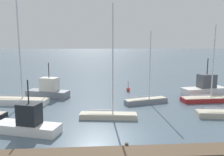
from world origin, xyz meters
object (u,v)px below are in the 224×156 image
sailboat_2 (146,100)px  fishing_boat_2 (28,123)px  fishing_boat_1 (205,88)px  sailboat_5 (207,98)px  fishing_boat_0 (48,90)px  sailboat_1 (108,113)px  sailboat_6 (18,100)px  channel_buoy_1 (128,89)px

sailboat_2 → fishing_boat_2: sailboat_2 is taller
sailboat_2 → fishing_boat_1: bearing=6.7°
sailboat_5 → fishing_boat_0: (-20.66, 3.89, 0.53)m
sailboat_1 → sailboat_6: bearing=157.3°
fishing_boat_1 → fishing_boat_0: bearing=168.8°
sailboat_5 → fishing_boat_2: (-19.75, -8.62, 0.37)m
fishing_boat_2 → fishing_boat_0: bearing=111.5°
sailboat_1 → sailboat_2: size_ratio=1.25×
sailboat_1 → channel_buoy_1: bearing=79.6°
sailboat_5 → sailboat_1: bearing=-159.2°
sailboat_1 → fishing_boat_2: 7.54m
sailboat_6 → sailboat_1: bearing=-20.0°
sailboat_2 → fishing_boat_1: size_ratio=1.30×
sailboat_1 → sailboat_2: (4.97, 5.29, -0.08)m
fishing_boat_0 → fishing_boat_1: (22.25, -0.04, 0.04)m
sailboat_5 → channel_buoy_1: bearing=140.6°
sailboat_1 → fishing_boat_0: bearing=136.1°
sailboat_1 → channel_buoy_1: size_ratio=6.99×
sailboat_2 → channel_buoy_1: sailboat_2 is taller
fishing_boat_0 → channel_buoy_1: size_ratio=3.89×
sailboat_6 → channel_buoy_1: bearing=33.1°
sailboat_2 → fishing_boat_1: (9.51, 4.05, 0.57)m
sailboat_2 → sailboat_5: bearing=-15.0°
sailboat_6 → fishing_boat_1: bearing=16.7°
sailboat_1 → fishing_boat_1: size_ratio=1.62×
sailboat_1 → fishing_boat_0: (-7.77, 9.38, 0.45)m
sailboat_1 → fishing_boat_2: (-6.85, -3.13, 0.30)m
sailboat_2 → fishing_boat_0: sailboat_2 is taller
sailboat_2 → sailboat_1: bearing=-149.6°
sailboat_2 → sailboat_6: sailboat_6 is taller
sailboat_5 → fishing_boat_1: size_ratio=1.41×
sailboat_1 → fishing_boat_0: sailboat_1 is taller
sailboat_1 → fishing_boat_1: 17.24m
fishing_boat_2 → sailboat_2: bearing=52.8°
sailboat_1 → fishing_boat_2: bearing=-149.0°
sailboat_1 → sailboat_5: (12.89, 5.49, -0.08)m
sailboat_6 → channel_buoy_1: size_ratio=7.72×
channel_buoy_1 → fishing_boat_1: bearing=-15.9°
sailboat_6 → fishing_boat_2: bearing=-57.8°
sailboat_2 → channel_buoy_1: size_ratio=5.59×
sailboat_2 → channel_buoy_1: (-1.23, 7.11, -0.14)m
sailboat_2 → fishing_boat_2: 14.53m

